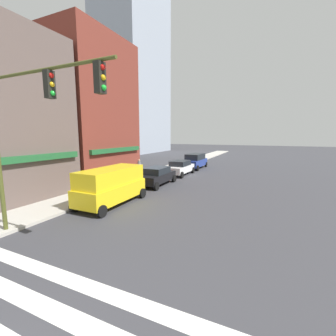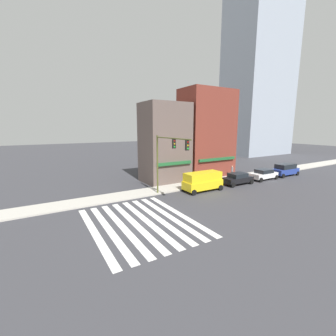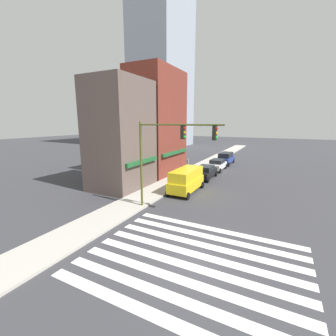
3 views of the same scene
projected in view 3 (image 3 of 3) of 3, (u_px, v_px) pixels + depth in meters
name	position (u px, v px, depth m)	size (l,w,h in m)	color
ground_plane	(194.00, 260.00, 11.36)	(200.00, 200.00, 0.00)	#38383D
sidewalk_left	(86.00, 228.00, 14.67)	(120.00, 3.00, 0.15)	#B2ADA3
crosswalk_stripes	(194.00, 260.00, 11.36)	(8.09, 10.80, 0.01)	silver
storefront_row	(145.00, 127.00, 27.14)	(14.96, 5.30, 13.51)	brown
tower_distant	(163.00, 54.00, 61.43)	(18.52, 11.86, 50.69)	#939EAD
traffic_signal	(167.00, 147.00, 16.54)	(0.32, 6.58, 6.89)	#474C1E
van_yellow	(186.00, 179.00, 22.29)	(5.01, 2.22, 2.34)	yellow
sedan_black	(205.00, 172.00, 27.78)	(4.41, 2.02, 1.59)	black
sedan_white	(217.00, 164.00, 32.65)	(4.43, 2.02, 1.59)	white
suv_blue	(226.00, 158.00, 37.32)	(4.75, 2.12, 1.94)	navy
pedestrian_grey_coat	(188.00, 165.00, 31.26)	(0.32, 0.32, 1.77)	#23232D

